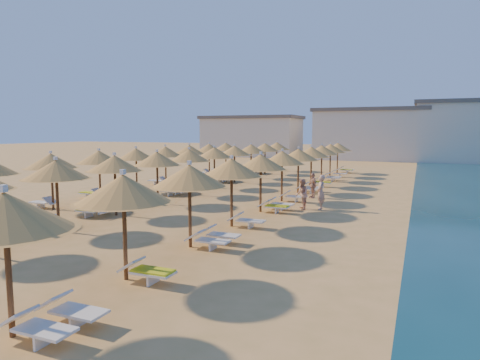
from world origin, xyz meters
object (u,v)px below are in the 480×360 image
at_px(beachgoer_a, 321,192).
at_px(beachgoer_c, 313,185).
at_px(beachgoer_b, 302,194).
at_px(parasol_row_west, 189,156).
at_px(parasol_row_east, 282,159).

xyz_separation_m(beachgoer_a, beachgoer_c, (-1.30, 3.69, -0.14)).
xyz_separation_m(beachgoer_b, beachgoer_a, (0.90, 0.42, 0.10)).
bearing_deg(parasol_row_west, beachgoer_c, 14.25).
bearing_deg(beachgoer_a, parasol_row_east, -134.20).
bearing_deg(beachgoer_c, beachgoer_b, -33.56).
bearing_deg(parasol_row_west, parasol_row_east, 0.00).
bearing_deg(beachgoer_c, parasol_row_east, -74.74).
bearing_deg(parasol_row_west, beachgoer_b, -15.21).
relative_size(parasol_row_east, parasol_row_west, 1.00).
relative_size(parasol_row_west, beachgoer_a, 21.34).
relative_size(parasol_row_west, beachgoer_b, 24.04).
height_order(parasol_row_west, beachgoer_a, parasol_row_west).
bearing_deg(parasol_row_east, beachgoer_a, -33.11).
height_order(parasol_row_east, beachgoer_c, parasol_row_east).
bearing_deg(parasol_row_west, beachgoer_a, -11.13).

